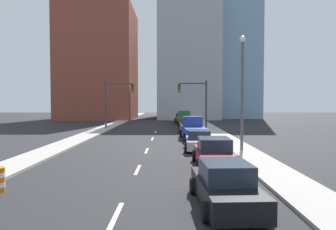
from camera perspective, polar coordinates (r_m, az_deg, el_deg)
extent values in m
cube|color=#ADA89E|center=(49.28, -9.38, -1.61)|extent=(2.17, 92.19, 0.15)
cube|color=#ADA89E|center=(48.83, 6.29, -1.63)|extent=(2.17, 92.19, 0.15)
cube|color=beige|center=(10.65, -9.03, -16.82)|extent=(0.16, 2.40, 0.01)
cube|color=beige|center=(17.06, -5.31, -9.45)|extent=(0.16, 2.40, 0.01)
cube|color=beige|center=(23.33, -3.74, -6.23)|extent=(0.16, 2.40, 0.01)
cube|color=beige|center=(30.66, -2.74, -4.15)|extent=(0.16, 2.40, 0.01)
cube|color=beige|center=(37.23, -2.19, -2.99)|extent=(0.16, 2.40, 0.01)
cube|color=brown|center=(67.95, -11.87, 8.63)|extent=(14.00, 16.00, 21.87)
cube|color=#A8A8AD|center=(70.62, 3.31, 9.34)|extent=(12.00, 20.00, 24.06)
cube|color=#7A9EB7|center=(75.65, 9.45, 10.24)|extent=(13.00, 20.00, 27.72)
cylinder|color=#38383D|center=(42.36, -10.80, 1.79)|extent=(0.24, 0.24, 6.16)
cylinder|color=#38383D|center=(42.12, -8.52, 5.45)|extent=(3.43, 0.16, 0.16)
cube|color=#194C1E|center=(41.86, -6.19, 4.62)|extent=(0.34, 0.32, 1.10)
cylinder|color=#4C0C0C|center=(41.71, -6.22, 5.09)|extent=(0.22, 0.04, 0.22)
cylinder|color=#593F0C|center=(41.69, -6.22, 4.62)|extent=(0.22, 0.04, 0.22)
cylinder|color=#26E53F|center=(41.68, -6.21, 4.16)|extent=(0.22, 0.04, 0.22)
cylinder|color=#38383D|center=(41.81, 6.67, 1.81)|extent=(0.24, 0.24, 6.16)
cylinder|color=#38383D|center=(41.71, 4.33, 5.50)|extent=(3.43, 0.16, 0.16)
cube|color=#194C1E|center=(41.60, 1.96, 4.64)|extent=(0.34, 0.32, 1.10)
cylinder|color=#4C0C0C|center=(41.45, 1.97, 5.12)|extent=(0.22, 0.04, 0.22)
cylinder|color=#593F0C|center=(41.43, 1.97, 4.65)|extent=(0.22, 0.04, 0.22)
cylinder|color=#26E53F|center=(41.42, 1.97, 4.18)|extent=(0.22, 0.04, 0.22)
cylinder|color=#4C4C51|center=(23.05, 12.79, 2.98)|extent=(0.20, 0.20, 7.52)
sphere|color=white|center=(23.43, 12.88, 12.75)|extent=(0.44, 0.44, 0.44)
cube|color=black|center=(11.36, 9.94, -12.88)|extent=(1.98, 4.78, 0.70)
cube|color=#1E2838|center=(11.21, 9.97, -9.61)|extent=(1.63, 2.19, 0.63)
cylinder|color=black|center=(12.65, 4.40, -12.23)|extent=(0.25, 0.63, 0.62)
cylinder|color=black|center=(12.99, 12.44, -11.89)|extent=(0.25, 0.63, 0.62)
cylinder|color=black|center=(9.90, 6.58, -16.46)|extent=(0.25, 0.63, 0.62)
cylinder|color=black|center=(10.32, 16.82, -15.73)|extent=(0.25, 0.63, 0.62)
cube|color=maroon|center=(17.90, 8.03, -7.16)|extent=(1.89, 4.80, 0.71)
cube|color=#1E2838|center=(17.80, 8.05, -5.00)|extent=(1.65, 2.16, 0.65)
cylinder|color=black|center=(19.29, 4.61, -7.08)|extent=(0.22, 0.66, 0.66)
cylinder|color=black|center=(19.52, 10.30, -7.00)|extent=(0.22, 0.66, 0.66)
cylinder|color=black|center=(16.38, 5.31, -8.78)|extent=(0.22, 0.66, 0.66)
cylinder|color=black|center=(16.65, 12.01, -8.65)|extent=(0.22, 0.66, 0.66)
cube|color=#B2B2BC|center=(23.66, 5.38, -4.87)|extent=(1.93, 4.35, 0.64)
cube|color=#1E2838|center=(23.59, 5.39, -3.38)|extent=(1.62, 1.99, 0.60)
cylinder|color=black|center=(24.98, 3.14, -4.85)|extent=(0.25, 0.72, 0.71)
cylinder|color=black|center=(25.06, 7.33, -4.84)|extent=(0.25, 0.72, 0.71)
cylinder|color=black|center=(22.34, 3.20, -5.71)|extent=(0.25, 0.72, 0.71)
cylinder|color=black|center=(22.43, 7.88, -5.69)|extent=(0.25, 0.72, 0.71)
cube|color=navy|center=(30.39, 4.48, -2.96)|extent=(2.28, 5.93, 0.94)
cube|color=navy|center=(31.18, 4.29, -1.10)|extent=(1.82, 1.84, 0.93)
cylinder|color=black|center=(32.10, 2.27, -3.23)|extent=(0.26, 0.72, 0.71)
cylinder|color=black|center=(32.34, 5.87, -3.20)|extent=(0.26, 0.72, 0.71)
cylinder|color=black|center=(28.52, 2.90, -3.94)|extent=(0.26, 0.72, 0.71)
cylinder|color=black|center=(28.79, 6.94, -3.90)|extent=(0.26, 0.72, 0.71)
cube|color=silver|center=(36.98, 3.56, -2.25)|extent=(2.01, 4.29, 0.63)
cube|color=#1E2838|center=(36.94, 3.57, -1.30)|extent=(1.69, 1.96, 0.60)
cylinder|color=black|center=(38.30, 2.13, -2.32)|extent=(0.25, 0.71, 0.70)
cylinder|color=black|center=(38.32, 4.95, -2.32)|extent=(0.25, 0.71, 0.70)
cylinder|color=black|center=(35.70, 2.07, -2.66)|extent=(0.25, 0.71, 0.70)
cylinder|color=black|center=(35.72, 5.10, -2.67)|extent=(0.25, 0.71, 0.70)
cube|color=orange|center=(42.27, 3.40, -1.69)|extent=(1.97, 4.58, 0.63)
cube|color=#1E2838|center=(42.23, 3.40, -0.87)|extent=(1.68, 2.08, 0.58)
cylinder|color=black|center=(43.62, 2.00, -1.78)|extent=(0.24, 0.65, 0.64)
cylinder|color=black|center=(43.76, 4.51, -1.77)|extent=(0.24, 0.65, 0.64)
cylinder|color=black|center=(40.82, 2.21, -2.07)|extent=(0.24, 0.65, 0.64)
cylinder|color=black|center=(40.98, 4.89, -2.06)|extent=(0.24, 0.65, 0.64)
cube|color=#1E6033|center=(48.48, 2.86, -0.95)|extent=(2.04, 5.61, 0.95)
cube|color=#1E6033|center=(49.26, 2.80, 0.20)|extent=(1.73, 1.70, 0.93)
cylinder|color=black|center=(50.17, 1.59, -1.20)|extent=(0.23, 0.70, 0.69)
cylinder|color=black|center=(50.29, 3.87, -1.20)|extent=(0.23, 0.70, 0.69)
cylinder|color=black|center=(46.72, 1.76, -1.47)|extent=(0.23, 0.70, 0.69)
cylinder|color=black|center=(46.85, 4.21, -1.46)|extent=(0.23, 0.70, 0.69)
cube|color=red|center=(54.18, 2.26, -0.74)|extent=(1.81, 4.28, 0.69)
cube|color=#1E2838|center=(54.15, 2.26, -0.04)|extent=(1.59, 1.93, 0.63)
cylinder|color=black|center=(55.49, 1.25, -0.87)|extent=(0.22, 0.67, 0.67)
cylinder|color=black|center=(55.55, 3.17, -0.87)|extent=(0.22, 0.67, 0.67)
cylinder|color=black|center=(52.84, 1.30, -1.03)|extent=(0.22, 0.67, 0.67)
cylinder|color=black|center=(52.91, 3.32, -1.03)|extent=(0.22, 0.67, 0.67)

